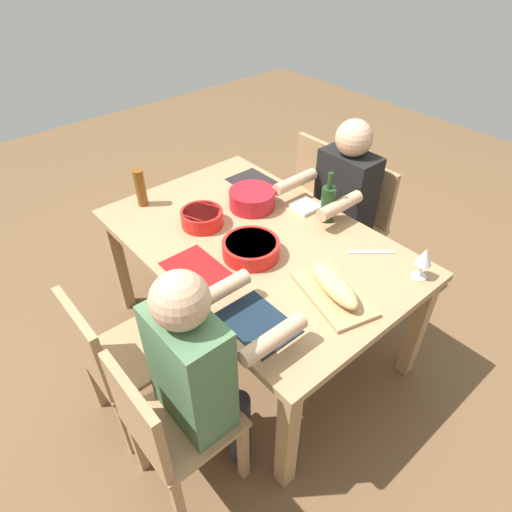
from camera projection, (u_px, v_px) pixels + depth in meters
ground_plane at (256, 334)px, 2.78m from camera, size 8.00×8.00×0.00m
dining_table at (256, 252)px, 2.36m from camera, size 1.64×1.08×0.74m
chair_far_center at (115, 357)px, 2.04m from camera, size 0.40×0.40×0.85m
chair_near_right at (306, 193)px, 3.17m from camera, size 0.40×0.40×0.85m
chair_far_left at (167, 426)px, 1.77m from camera, size 0.40×0.40×0.85m
diner_far_left at (200, 368)px, 1.73m from camera, size 0.41×0.53×1.20m
chair_near_center at (355, 220)px, 2.91m from camera, size 0.40×0.40×0.85m
diner_near_center at (340, 202)px, 2.68m from camera, size 0.41×0.53×1.20m
serving_bowl_fruit at (251, 248)px, 2.18m from camera, size 0.28×0.28×0.08m
serving_bowl_salad at (202, 217)px, 2.39m from camera, size 0.23×0.23×0.09m
serving_bowl_greens at (252, 198)px, 2.52m from camera, size 0.26×0.26×0.11m
cutting_board at (333, 294)px, 1.98m from camera, size 0.44×0.32×0.02m
bread_loaf at (335, 285)px, 1.94m from camera, size 0.34×0.19×0.09m
wine_bottle at (328, 203)px, 2.39m from camera, size 0.08×0.08×0.29m
beer_bottle at (140, 188)px, 2.51m from camera, size 0.06×0.06×0.22m
wine_glass at (424, 258)px, 2.01m from camera, size 0.08×0.08×0.17m
placemat_far_center at (196, 270)px, 2.12m from camera, size 0.32×0.23×0.01m
placemat_near_right at (255, 183)px, 2.77m from camera, size 0.32×0.23×0.01m
placemat_far_left at (258, 323)px, 1.85m from camera, size 0.32×0.23×0.01m
carving_knife at (371, 252)px, 2.22m from camera, size 0.17×0.19×0.01m
napkin_stack at (305, 207)px, 2.54m from camera, size 0.15×0.15×0.02m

